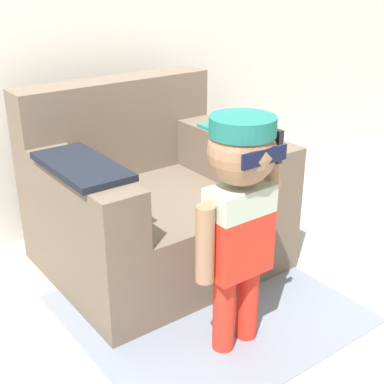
# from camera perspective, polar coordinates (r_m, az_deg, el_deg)

# --- Properties ---
(ground_plane) EXTENTS (10.00, 10.00, 0.00)m
(ground_plane) POSITION_cam_1_polar(r_m,az_deg,el_deg) (2.97, -0.89, -7.18)
(ground_plane) COLOR #ADA89E
(wall_back) EXTENTS (10.00, 0.05, 2.60)m
(wall_back) POSITION_cam_1_polar(r_m,az_deg,el_deg) (3.23, -9.63, 19.30)
(wall_back) COLOR silver
(wall_back) RESTS_ON ground_plane
(armchair) EXTENTS (1.14, 0.99, 0.94)m
(armchair) POSITION_cam_1_polar(r_m,az_deg,el_deg) (2.85, -4.43, -1.08)
(armchair) COLOR #6B5B4C
(armchair) RESTS_ON ground_plane
(person_child) EXTENTS (0.41, 0.31, 1.00)m
(person_child) POSITION_cam_1_polar(r_m,az_deg,el_deg) (2.05, 5.07, -0.95)
(person_child) COLOR red
(person_child) RESTS_ON ground_plane
(side_table) EXTENTS (0.37, 0.37, 0.47)m
(side_table) POSITION_cam_1_polar(r_m,az_deg,el_deg) (3.45, 6.56, 2.32)
(side_table) COLOR #333333
(side_table) RESTS_ON ground_plane
(rug) EXTENTS (1.21, 1.13, 0.01)m
(rug) POSITION_cam_1_polar(r_m,az_deg,el_deg) (2.59, 1.68, -12.24)
(rug) COLOR gray
(rug) RESTS_ON ground_plane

